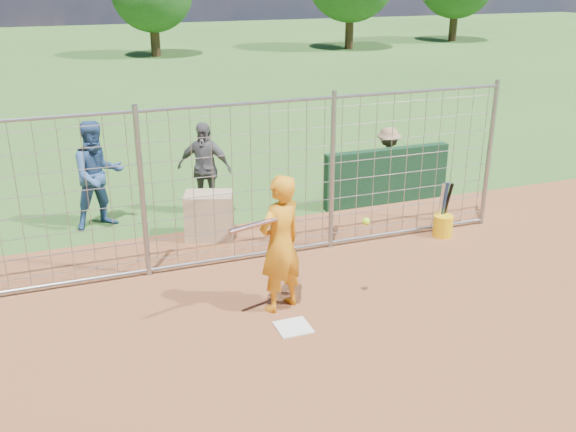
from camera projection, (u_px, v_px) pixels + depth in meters
name	position (u px, v px, depth m)	size (l,w,h in m)	color
ground	(288.00, 321.00, 8.45)	(100.00, 100.00, 0.00)	#2D591E
home_plate	(293.00, 327.00, 8.27)	(0.43, 0.43, 0.02)	silver
dugout_wall	(387.00, 176.00, 12.51)	(2.60, 0.20, 1.10)	#11381E
batter	(280.00, 244.00, 8.44)	(0.69, 0.45, 1.90)	orange
bystander_a	(98.00, 175.00, 11.21)	(0.93, 0.73, 1.92)	navy
bystander_b	(204.00, 169.00, 11.85)	(1.03, 0.43, 1.76)	#56565B
bystander_c	(388.00, 162.00, 12.91)	(0.91, 0.52, 1.41)	#88674A
equipment_bin	(209.00, 216.00, 10.92)	(0.80, 0.55, 0.80)	tan
equipment_in_play	(286.00, 223.00, 8.11)	(1.94, 0.32, 0.23)	silver
bucket_with_bats	(443.00, 223.00, 11.04)	(0.34, 0.35, 0.98)	yellow
backstop_fence	(242.00, 185.00, 9.74)	(9.08, 0.08, 2.60)	gray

